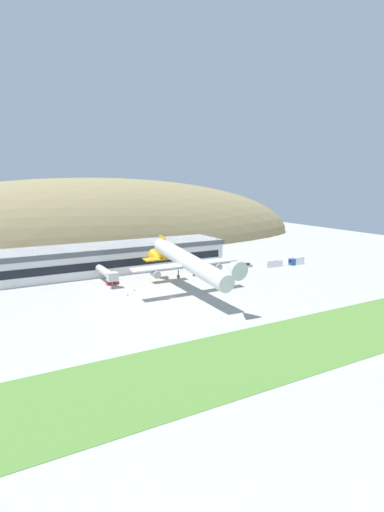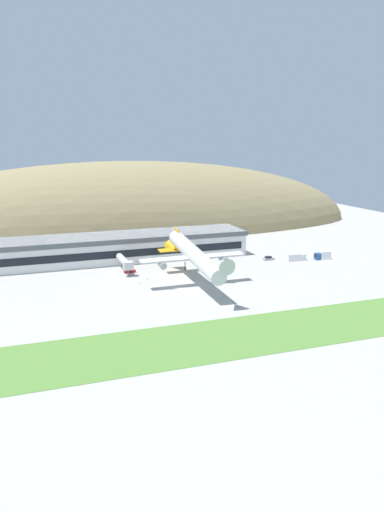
{
  "view_description": "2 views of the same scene",
  "coord_description": "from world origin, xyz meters",
  "px_view_note": "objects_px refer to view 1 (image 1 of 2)",
  "views": [
    {
      "loc": [
        -51.97,
        -104.78,
        35.49
      ],
      "look_at": [
        9.59,
        5.3,
        11.47
      ],
      "focal_mm": 28.0,
      "sensor_mm": 36.0,
      "label": 1
    },
    {
      "loc": [
        -49.23,
        -149.8,
        48.08
      ],
      "look_at": [
        6.66,
        5.55,
        9.3
      ],
      "focal_mm": 35.0,
      "sensor_mm": 36.0,
      "label": 2
    }
  ],
  "objects_px": {
    "service_car_1": "(112,283)",
    "traffic_cone_1": "(128,295)",
    "jetway_0": "(107,273)",
    "traffic_cone_0": "(134,290)",
    "box_truck": "(296,261)",
    "fuel_truck": "(273,263)",
    "terminal_building": "(91,258)",
    "service_car_0": "(247,265)",
    "cargo_airplane": "(188,262)"
  },
  "relations": [
    {
      "from": "service_car_0",
      "to": "service_car_1",
      "type": "xyz_separation_m",
      "value": [
        -57.73,
        -0.09,
        0.03
      ]
    },
    {
      "from": "cargo_airplane",
      "to": "box_truck",
      "type": "relative_size",
      "value": 8.04
    },
    {
      "from": "fuel_truck",
      "to": "box_truck",
      "type": "relative_size",
      "value": 1.21
    },
    {
      "from": "cargo_airplane",
      "to": "traffic_cone_1",
      "type": "distance_m",
      "value": 21.47
    },
    {
      "from": "cargo_airplane",
      "to": "service_car_0",
      "type": "distance_m",
      "value": 48.85
    },
    {
      "from": "fuel_truck",
      "to": "box_truck",
      "type": "height_order",
      "value": "box_truck"
    },
    {
      "from": "box_truck",
      "to": "traffic_cone_1",
      "type": "xyz_separation_m",
      "value": [
        -79.37,
        -9.28,
        -1.29
      ]
    },
    {
      "from": "service_car_0",
      "to": "traffic_cone_0",
      "type": "xyz_separation_m",
      "value": [
        -53.91,
        -11.08,
        -0.39
      ]
    },
    {
      "from": "terminal_building",
      "to": "box_truck",
      "type": "height_order",
      "value": "terminal_building"
    },
    {
      "from": "terminal_building",
      "to": "box_truck",
      "type": "xyz_separation_m",
      "value": [
        80.87,
        -27.05,
        -4.38
      ]
    },
    {
      "from": "box_truck",
      "to": "fuel_truck",
      "type": "bearing_deg",
      "value": 173.39
    },
    {
      "from": "box_truck",
      "to": "traffic_cone_0",
      "type": "distance_m",
      "value": 75.55
    },
    {
      "from": "service_car_1",
      "to": "box_truck",
      "type": "xyz_separation_m",
      "value": [
        79.2,
        -6.27,
        0.87
      ]
    },
    {
      "from": "terminal_building",
      "to": "service_car_0",
      "type": "xyz_separation_m",
      "value": [
        59.39,
        -20.69,
        -5.28
      ]
    },
    {
      "from": "terminal_building",
      "to": "traffic_cone_0",
      "type": "xyz_separation_m",
      "value": [
        5.48,
        -31.77,
        -5.66
      ]
    },
    {
      "from": "cargo_airplane",
      "to": "service_car_1",
      "type": "height_order",
      "value": "cargo_airplane"
    },
    {
      "from": "terminal_building",
      "to": "service_car_0",
      "type": "distance_m",
      "value": 63.11
    },
    {
      "from": "service_car_1",
      "to": "traffic_cone_1",
      "type": "relative_size",
      "value": 7.43
    },
    {
      "from": "cargo_airplane",
      "to": "service_car_0",
      "type": "relative_size",
      "value": 11.66
    },
    {
      "from": "cargo_airplane",
      "to": "traffic_cone_1",
      "type": "relative_size",
      "value": 92.88
    },
    {
      "from": "service_car_1",
      "to": "fuel_truck",
      "type": "relative_size",
      "value": 0.53
    },
    {
      "from": "traffic_cone_0",
      "to": "fuel_truck",
      "type": "bearing_deg",
      "value": 5.44
    },
    {
      "from": "box_truck",
      "to": "traffic_cone_1",
      "type": "bearing_deg",
      "value": -173.33
    },
    {
      "from": "jetway_0",
      "to": "traffic_cone_1",
      "type": "distance_m",
      "value": 17.35
    },
    {
      "from": "jetway_0",
      "to": "traffic_cone_0",
      "type": "height_order",
      "value": "jetway_0"
    },
    {
      "from": "cargo_airplane",
      "to": "traffic_cone_0",
      "type": "distance_m",
      "value": 21.06
    },
    {
      "from": "jetway_0",
      "to": "traffic_cone_0",
      "type": "xyz_separation_m",
      "value": [
        5.32,
        -12.34,
        -3.71
      ]
    },
    {
      "from": "service_car_0",
      "to": "box_truck",
      "type": "relative_size",
      "value": 0.69
    },
    {
      "from": "service_car_0",
      "to": "service_car_1",
      "type": "distance_m",
      "value": 57.73
    },
    {
      "from": "jetway_0",
      "to": "service_car_0",
      "type": "relative_size",
      "value": 3.77
    },
    {
      "from": "cargo_airplane",
      "to": "box_truck",
      "type": "bearing_deg",
      "value": 15.97
    },
    {
      "from": "fuel_truck",
      "to": "service_car_0",
      "type": "bearing_deg",
      "value": 152.96
    },
    {
      "from": "traffic_cone_1",
      "to": "box_truck",
      "type": "bearing_deg",
      "value": 6.67
    },
    {
      "from": "traffic_cone_1",
      "to": "fuel_truck",
      "type": "bearing_deg",
      "value": 8.92
    },
    {
      "from": "jetway_0",
      "to": "traffic_cone_1",
      "type": "height_order",
      "value": "jetway_0"
    },
    {
      "from": "service_car_0",
      "to": "traffic_cone_1",
      "type": "bearing_deg",
      "value": -164.89
    },
    {
      "from": "service_car_1",
      "to": "box_truck",
      "type": "relative_size",
      "value": 0.64
    },
    {
      "from": "traffic_cone_0",
      "to": "traffic_cone_1",
      "type": "xyz_separation_m",
      "value": [
        -3.98,
        -4.55,
        0.0
      ]
    },
    {
      "from": "cargo_airplane",
      "to": "jetway_0",
      "type": "bearing_deg",
      "value": 125.22
    },
    {
      "from": "terminal_building",
      "to": "traffic_cone_1",
      "type": "height_order",
      "value": "terminal_building"
    },
    {
      "from": "terminal_building",
      "to": "traffic_cone_0",
      "type": "height_order",
      "value": "terminal_building"
    },
    {
      "from": "service_car_1",
      "to": "traffic_cone_0",
      "type": "relative_size",
      "value": 7.43
    },
    {
      "from": "terminal_building",
      "to": "traffic_cone_0",
      "type": "distance_m",
      "value": 32.74
    },
    {
      "from": "fuel_truck",
      "to": "traffic_cone_1",
      "type": "xyz_separation_m",
      "value": [
        -67.7,
        -10.63,
        -1.17
      ]
    },
    {
      "from": "service_car_1",
      "to": "box_truck",
      "type": "distance_m",
      "value": 79.46
    },
    {
      "from": "traffic_cone_0",
      "to": "traffic_cone_1",
      "type": "bearing_deg",
      "value": -131.15
    },
    {
      "from": "terminal_building",
      "to": "cargo_airplane",
      "type": "height_order",
      "value": "cargo_airplane"
    },
    {
      "from": "terminal_building",
      "to": "service_car_1",
      "type": "relative_size",
      "value": 25.52
    },
    {
      "from": "traffic_cone_0",
      "to": "jetway_0",
      "type": "bearing_deg",
      "value": 113.33
    },
    {
      "from": "terminal_building",
      "to": "service_car_1",
      "type": "bearing_deg",
      "value": -85.42
    }
  ]
}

